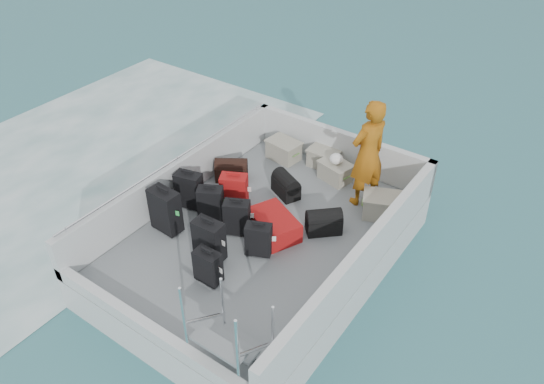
{
  "coord_description": "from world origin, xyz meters",
  "views": [
    {
      "loc": [
        3.8,
        -5.09,
        6.09
      ],
      "look_at": [
        -0.2,
        0.55,
        1.0
      ],
      "focal_mm": 35.0,
      "sensor_mm": 36.0,
      "label": 1
    }
  ],
  "objects_px": {
    "suitcase_0": "(165,211)",
    "crate_3": "(382,207)",
    "suitcase_5": "(234,191)",
    "suitcase_8": "(274,225)",
    "crate_0": "(284,151)",
    "suitcase_7": "(259,240)",
    "passenger": "(368,154)",
    "suitcase_1": "(189,190)",
    "suitcase_3": "(209,241)",
    "crate_1": "(324,159)",
    "suitcase_6": "(208,267)",
    "suitcase_4": "(237,218)",
    "crate_2": "(335,172)",
    "suitcase_2": "(211,204)"
  },
  "relations": [
    {
      "from": "crate_0",
      "to": "suitcase_4",
      "type": "bearing_deg",
      "value": -74.08
    },
    {
      "from": "suitcase_5",
      "to": "suitcase_8",
      "type": "bearing_deg",
      "value": -37.88
    },
    {
      "from": "crate_1",
      "to": "suitcase_8",
      "type": "bearing_deg",
      "value": -80.59
    },
    {
      "from": "suitcase_7",
      "to": "suitcase_8",
      "type": "bearing_deg",
      "value": 75.48
    },
    {
      "from": "suitcase_7",
      "to": "crate_0",
      "type": "distance_m",
      "value": 2.68
    },
    {
      "from": "suitcase_7",
      "to": "passenger",
      "type": "height_order",
      "value": "passenger"
    },
    {
      "from": "crate_0",
      "to": "suitcase_0",
      "type": "bearing_deg",
      "value": -96.59
    },
    {
      "from": "suitcase_8",
      "to": "crate_3",
      "type": "height_order",
      "value": "crate_3"
    },
    {
      "from": "suitcase_7",
      "to": "passenger",
      "type": "xyz_separation_m",
      "value": [
        0.65,
        2.09,
        0.67
      ]
    },
    {
      "from": "suitcase_6",
      "to": "crate_3",
      "type": "relative_size",
      "value": 0.88
    },
    {
      "from": "crate_2",
      "to": "suitcase_4",
      "type": "bearing_deg",
      "value": -103.53
    },
    {
      "from": "crate_1",
      "to": "passenger",
      "type": "bearing_deg",
      "value": -25.96
    },
    {
      "from": "suitcase_3",
      "to": "crate_0",
      "type": "bearing_deg",
      "value": 100.47
    },
    {
      "from": "suitcase_3",
      "to": "suitcase_7",
      "type": "height_order",
      "value": "suitcase_3"
    },
    {
      "from": "crate_0",
      "to": "crate_2",
      "type": "distance_m",
      "value": 1.15
    },
    {
      "from": "suitcase_5",
      "to": "crate_3",
      "type": "bearing_deg",
      "value": 2.73
    },
    {
      "from": "crate_2",
      "to": "crate_3",
      "type": "bearing_deg",
      "value": -21.78
    },
    {
      "from": "suitcase_0",
      "to": "suitcase_4",
      "type": "xyz_separation_m",
      "value": [
        0.95,
        0.58,
        -0.08
      ]
    },
    {
      "from": "crate_3",
      "to": "suitcase_0",
      "type": "bearing_deg",
      "value": -138.79
    },
    {
      "from": "suitcase_1",
      "to": "suitcase_8",
      "type": "height_order",
      "value": "suitcase_1"
    },
    {
      "from": "suitcase_7",
      "to": "crate_1",
      "type": "distance_m",
      "value": 2.65
    },
    {
      "from": "suitcase_2",
      "to": "crate_1",
      "type": "xyz_separation_m",
      "value": [
        0.7,
        2.37,
        -0.13
      ]
    },
    {
      "from": "suitcase_5",
      "to": "suitcase_8",
      "type": "distance_m",
      "value": 0.96
    },
    {
      "from": "suitcase_8",
      "to": "suitcase_5",
      "type": "bearing_deg",
      "value": 103.94
    },
    {
      "from": "suitcase_8",
      "to": "suitcase_3",
      "type": "bearing_deg",
      "value": -178.12
    },
    {
      "from": "crate_2",
      "to": "suitcase_1",
      "type": "bearing_deg",
      "value": -127.36
    },
    {
      "from": "crate_0",
      "to": "crate_3",
      "type": "height_order",
      "value": "crate_3"
    },
    {
      "from": "suitcase_1",
      "to": "suitcase_5",
      "type": "relative_size",
      "value": 1.06
    },
    {
      "from": "suitcase_3",
      "to": "suitcase_7",
      "type": "distance_m",
      "value": 0.73
    },
    {
      "from": "crate_0",
      "to": "suitcase_5",
      "type": "bearing_deg",
      "value": -84.37
    },
    {
      "from": "suitcase_4",
      "to": "crate_0",
      "type": "relative_size",
      "value": 1.02
    },
    {
      "from": "suitcase_3",
      "to": "suitcase_7",
      "type": "relative_size",
      "value": 1.25
    },
    {
      "from": "passenger",
      "to": "suitcase_0",
      "type": "bearing_deg",
      "value": -18.36
    },
    {
      "from": "suitcase_6",
      "to": "suitcase_7",
      "type": "xyz_separation_m",
      "value": [
        0.24,
        0.86,
        0.01
      ]
    },
    {
      "from": "suitcase_7",
      "to": "crate_2",
      "type": "bearing_deg",
      "value": 66.73
    },
    {
      "from": "suitcase_3",
      "to": "crate_0",
      "type": "height_order",
      "value": "suitcase_3"
    },
    {
      "from": "suitcase_3",
      "to": "suitcase_4",
      "type": "bearing_deg",
      "value": 90.54
    },
    {
      "from": "suitcase_1",
      "to": "passenger",
      "type": "height_order",
      "value": "passenger"
    },
    {
      "from": "suitcase_0",
      "to": "suitcase_4",
      "type": "height_order",
      "value": "suitcase_0"
    },
    {
      "from": "suitcase_7",
      "to": "suitcase_5",
      "type": "bearing_deg",
      "value": 121.07
    },
    {
      "from": "suitcase_1",
      "to": "suitcase_4",
      "type": "bearing_deg",
      "value": -18.59
    },
    {
      "from": "suitcase_1",
      "to": "suitcase_3",
      "type": "bearing_deg",
      "value": -49.37
    },
    {
      "from": "suitcase_0",
      "to": "suitcase_4",
      "type": "bearing_deg",
      "value": 34.83
    },
    {
      "from": "crate_0",
      "to": "crate_3",
      "type": "xyz_separation_m",
      "value": [
        2.28,
        -0.5,
        0.01
      ]
    },
    {
      "from": "crate_1",
      "to": "suitcase_6",
      "type": "bearing_deg",
      "value": -86.77
    },
    {
      "from": "suitcase_0",
      "to": "crate_3",
      "type": "relative_size",
      "value": 1.23
    },
    {
      "from": "suitcase_2",
      "to": "crate_2",
      "type": "bearing_deg",
      "value": 32.46
    },
    {
      "from": "suitcase_3",
      "to": "crate_2",
      "type": "height_order",
      "value": "suitcase_3"
    },
    {
      "from": "crate_1",
      "to": "passenger",
      "type": "relative_size",
      "value": 0.28
    },
    {
      "from": "crate_2",
      "to": "suitcase_3",
      "type": "bearing_deg",
      "value": -99.61
    }
  ]
}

